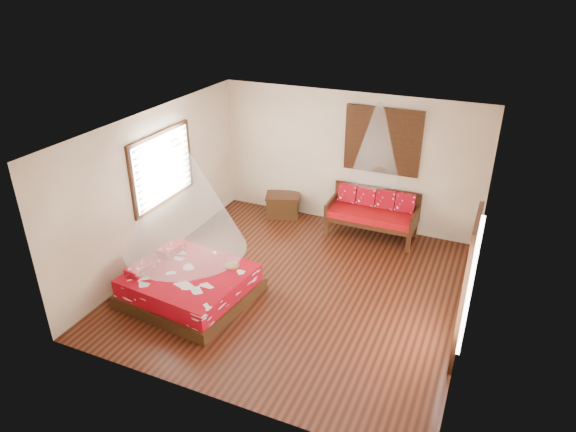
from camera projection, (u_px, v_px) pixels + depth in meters
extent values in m
cube|color=black|center=(296.00, 287.00, 8.86)|extent=(5.50, 5.50, 0.02)
cube|color=white|center=(298.00, 129.00, 7.61)|extent=(5.50, 5.50, 0.02)
cube|color=#BFAA8B|center=(156.00, 187.00, 9.23)|extent=(0.02, 5.50, 2.80)
cube|color=#BFAA8B|center=(477.00, 248.00, 7.25)|extent=(0.02, 5.50, 2.80)
cube|color=#BFAA8B|center=(349.00, 160.00, 10.50)|extent=(5.50, 0.02, 2.80)
cube|color=#BFAA8B|center=(206.00, 309.00, 5.97)|extent=(5.50, 0.02, 2.80)
cube|color=black|center=(191.00, 293.00, 8.52)|extent=(2.08, 1.91, 0.20)
cube|color=maroon|center=(189.00, 280.00, 8.40)|extent=(1.97, 1.80, 0.30)
cube|color=maroon|center=(141.00, 268.00, 8.33)|extent=(0.32, 0.52, 0.13)
cube|color=maroon|center=(171.00, 249.00, 8.89)|extent=(0.32, 0.52, 0.13)
cube|color=black|center=(326.00, 226.00, 10.43)|extent=(0.08, 0.08, 0.42)
cube|color=black|center=(408.00, 242.00, 9.84)|extent=(0.08, 0.08, 0.42)
cube|color=black|center=(337.00, 213.00, 10.99)|extent=(0.08, 0.08, 0.42)
cube|color=black|center=(415.00, 227.00, 10.39)|extent=(0.08, 0.08, 0.42)
cube|color=black|center=(371.00, 219.00, 10.34)|extent=(1.79, 0.79, 0.08)
cube|color=#99050D|center=(372.00, 214.00, 10.29)|extent=(1.73, 0.73, 0.14)
cube|color=black|center=(377.00, 199.00, 10.50)|extent=(1.79, 0.06, 0.55)
cube|color=black|center=(332.00, 205.00, 10.57)|extent=(0.06, 0.79, 0.30)
cube|color=black|center=(415.00, 220.00, 9.96)|extent=(0.06, 0.79, 0.30)
cube|color=maroon|center=(348.00, 193.00, 10.58)|extent=(0.38, 0.20, 0.39)
cube|color=maroon|center=(366.00, 197.00, 10.44)|extent=(0.38, 0.20, 0.39)
cube|color=maroon|center=(385.00, 200.00, 10.30)|extent=(0.38, 0.20, 0.39)
cube|color=maroon|center=(405.00, 203.00, 10.15)|extent=(0.38, 0.20, 0.39)
cube|color=black|center=(283.00, 206.00, 11.26)|extent=(0.80, 0.69, 0.45)
cube|color=black|center=(283.00, 196.00, 11.15)|extent=(0.85, 0.74, 0.05)
cube|color=black|center=(383.00, 141.00, 10.01)|extent=(1.52, 0.06, 1.32)
cube|color=black|center=(383.00, 141.00, 10.00)|extent=(1.35, 0.04, 1.10)
cube|color=black|center=(162.00, 168.00, 9.24)|extent=(0.08, 1.74, 1.34)
cube|color=silver|center=(164.00, 168.00, 9.23)|extent=(0.04, 1.54, 1.10)
cube|color=black|center=(465.00, 290.00, 6.92)|extent=(0.08, 1.02, 2.16)
cube|color=white|center=(465.00, 284.00, 6.89)|extent=(0.03, 0.82, 1.70)
cylinder|color=brown|center=(232.00, 266.00, 8.50)|extent=(0.24, 0.24, 0.03)
cone|color=white|center=(181.00, 197.00, 7.74)|extent=(1.92, 1.92, 1.80)
cone|color=white|center=(377.00, 143.00, 9.58)|extent=(0.96, 0.96, 1.50)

